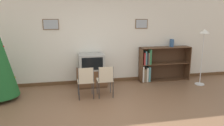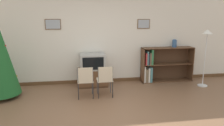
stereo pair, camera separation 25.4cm
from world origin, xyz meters
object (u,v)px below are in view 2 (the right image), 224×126
object	(u,v)px
folding_chair_left	(85,80)
bookshelf	(158,65)
standing_lamp	(206,43)
folding_chair_right	(105,79)
television	(93,62)
tv_console	(93,77)
vase	(174,43)

from	to	relation	value
folding_chair_left	bookshelf	bearing A→B (deg)	24.77
standing_lamp	folding_chair_right	bearing A→B (deg)	-172.09
folding_chair_right	folding_chair_left	bearing A→B (deg)	180.00
folding_chair_left	television	bearing A→B (deg)	75.26
tv_console	television	size ratio (longest dim) A/B	1.20
folding_chair_right	bookshelf	size ratio (longest dim) A/B	0.51
television	folding_chair_right	xyz separation A→B (m)	(0.25, -0.94, -0.26)
television	vase	world-z (taller)	vase
television	vase	distance (m)	2.60
tv_console	standing_lamp	distance (m)	3.41
vase	standing_lamp	bearing A→B (deg)	-46.20
tv_console	standing_lamp	world-z (taller)	standing_lamp
folding_chair_left	vase	distance (m)	3.09
folding_chair_left	standing_lamp	xyz separation A→B (m)	(3.45, 0.41, 0.80)
folding_chair_left	bookshelf	distance (m)	2.55
tv_console	television	world-z (taller)	television
bookshelf	vase	xyz separation A→B (m)	(0.49, 0.02, 0.68)
folding_chair_left	vase	bearing A→B (deg)	21.16
tv_console	television	bearing A→B (deg)	-90.00
television	standing_lamp	bearing A→B (deg)	-9.40
tv_console	folding_chair_left	bearing A→B (deg)	-104.70
vase	standing_lamp	distance (m)	0.94
tv_console	television	distance (m)	0.48
vase	folding_chair_right	bearing A→B (deg)	-154.82
standing_lamp	tv_console	bearing A→B (deg)	170.56
bookshelf	vase	bearing A→B (deg)	2.28
television	bookshelf	bearing A→B (deg)	3.46
vase	folding_chair_left	bearing A→B (deg)	-158.84
tv_console	folding_chair_right	size ratio (longest dim) A/B	1.05
folding_chair_left	vase	size ratio (longest dim) A/B	3.46
bookshelf	standing_lamp	distance (m)	1.52
television	bookshelf	xyz separation A→B (m)	(2.06, 0.12, -0.22)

